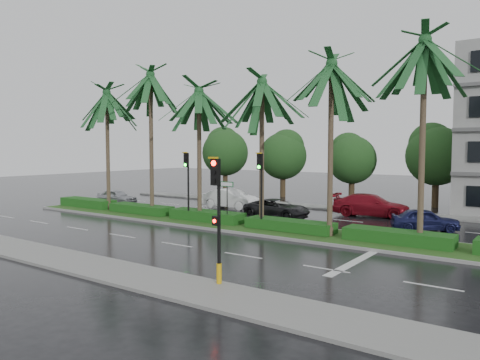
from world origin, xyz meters
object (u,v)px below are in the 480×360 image
Objects in this scene: car_white at (231,199)px; car_darkgrey at (277,208)px; car_blue at (425,220)px; signal_median_left at (187,176)px; signal_near at (217,215)px; street_sign at (227,192)px; car_red at (371,205)px; car_silver at (117,197)px.

car_darkgrey is at bearing -111.46° from car_white.
signal_median_left is at bearing 89.93° from car_blue.
car_white reaches higher than car_darkgrey.
signal_near reaches higher than street_sign.
car_red is at bearing -48.40° from car_darkgrey.
signal_near is at bearing -44.09° from signal_median_left.
car_silver is at bearing 161.02° from signal_median_left.
car_red is at bearing 48.44° from signal_median_left.
car_red is (5.00, 4.38, 0.14)m from car_darkgrey.
signal_median_left reaches higher than car_silver.
signal_near reaches higher than car_blue.
car_blue is at bearing -96.09° from car_white.
street_sign is 0.69× the size of car_blue.
signal_median_left is 1.16× the size of car_blue.
signal_near reaches higher than car_red.
street_sign is 0.49× the size of car_red.
signal_near is at bearing 175.65° from car_red.
signal_near is at bearing -156.03° from car_darkgrey.
car_red is (19.95, 5.65, 0.15)m from car_silver.
car_blue is at bearing -138.24° from car_red.
car_darkgrey is (-6.50, 14.90, -1.87)m from signal_near.
street_sign is 10.98m from car_red.
signal_median_left is 3.13m from street_sign.
signal_median_left is 7.85m from car_white.
car_white is 15.02m from car_blue.
signal_median_left is 14.46m from car_blue.
signal_near reaches higher than car_darkgrey.
signal_median_left reaches higher than car_white.
car_red is (10.46, 2.32, 0.00)m from car_white.
car_darkgrey is at bearing -90.53° from car_silver.
street_sign is 0.55× the size of car_white.
street_sign is 0.71× the size of car_silver.
signal_near is 12.11m from street_sign.
signal_near reaches higher than car_silver.
signal_median_left reaches higher than signal_near.
car_white is at bearing 125.20° from signal_near.
signal_near is 16.36m from car_darkgrey.
car_darkgrey is at bearing 84.32° from street_sign.
car_silver is 24.53m from car_blue.
car_silver is 0.78× the size of car_white.
signal_median_left is 0.95× the size of car_darkgrey.
car_darkgrey is at bearing 113.57° from signal_near.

